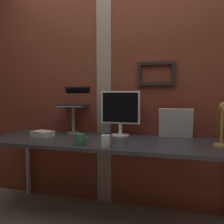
{
  "coord_description": "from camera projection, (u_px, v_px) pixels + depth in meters",
  "views": [
    {
      "loc": [
        0.57,
        -1.87,
        1.18
      ],
      "look_at": [
        0.02,
        0.18,
        1.02
      ],
      "focal_mm": 36.03,
      "sensor_mm": 36.0,
      "label": 1
    }
  ],
  "objects": [
    {
      "name": "whiteboard_panel",
      "position": [
        176.0,
        123.0,
        2.15
      ],
      "size": [
        0.32,
        0.08,
        0.29
      ],
      "primitive_type": "cube",
      "rotation": [
        0.23,
        0.0,
        0.0
      ],
      "color": "white",
      "rests_on": "desk"
    },
    {
      "name": "coffee_mug",
      "position": [
        80.0,
        139.0,
        1.85
      ],
      "size": [
        0.12,
        0.08,
        0.09
      ],
      "color": "#33724C",
      "rests_on": "desk"
    },
    {
      "name": "brick_wall_back",
      "position": [
        118.0,
        87.0,
        2.42
      ],
      "size": [
        3.33,
        0.16,
        2.52
      ],
      "color": "brown",
      "rests_on": "ground_plane"
    },
    {
      "name": "laptop",
      "position": [
        76.0,
        100.0,
        2.43
      ],
      "size": [
        0.3,
        0.27,
        0.2
      ],
      "color": "black",
      "rests_on": "laptop_stand"
    },
    {
      "name": "desk_lamp",
      "position": [
        224.0,
        120.0,
        1.74
      ],
      "size": [
        0.12,
        0.2,
        0.36
      ],
      "color": "tan",
      "rests_on": "desk"
    },
    {
      "name": "laptop_stand",
      "position": [
        73.0,
        115.0,
        2.38
      ],
      "size": [
        0.28,
        0.22,
        0.3
      ],
      "color": "gray",
      "rests_on": "desk"
    },
    {
      "name": "desk",
      "position": [
        109.0,
        147.0,
        2.06
      ],
      "size": [
        2.28,
        0.71,
        0.77
      ],
      "color": "#333338",
      "rests_on": "ground_plane"
    },
    {
      "name": "pen_cup",
      "position": [
        106.0,
        141.0,
        1.79
      ],
      "size": [
        0.07,
        0.07,
        0.17
      ],
      "color": "white",
      "rests_on": "desk"
    },
    {
      "name": "monitor",
      "position": [
        120.0,
        110.0,
        2.24
      ],
      "size": [
        0.39,
        0.18,
        0.45
      ],
      "color": "white",
      "rests_on": "desk"
    },
    {
      "name": "paper_clutter_stack",
      "position": [
        43.0,
        134.0,
        2.23
      ],
      "size": [
        0.23,
        0.19,
        0.05
      ],
      "primitive_type": "cube",
      "rotation": [
        0.0,
        0.0,
        -0.26
      ],
      "color": "silver",
      "rests_on": "desk"
    }
  ]
}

